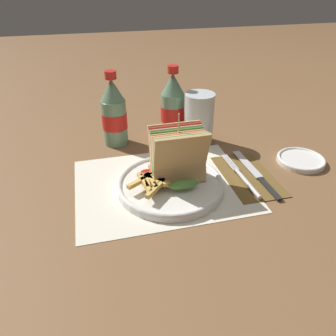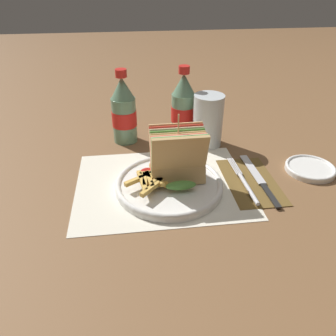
{
  "view_description": "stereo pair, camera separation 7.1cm",
  "coord_description": "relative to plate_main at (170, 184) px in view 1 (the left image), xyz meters",
  "views": [
    {
      "loc": [
        -0.12,
        -0.54,
        0.42
      ],
      "look_at": [
        0.02,
        0.04,
        0.04
      ],
      "focal_mm": 35.0,
      "sensor_mm": 36.0,
      "label": 1
    },
    {
      "loc": [
        -0.05,
        -0.56,
        0.42
      ],
      "look_at": [
        0.02,
        0.04,
        0.04
      ],
      "focal_mm": 35.0,
      "sensor_mm": 36.0,
      "label": 2
    }
  ],
  "objects": [
    {
      "name": "fork",
      "position": [
        0.17,
        -0.01,
        -0.0
      ],
      "size": [
        0.02,
        0.18,
        0.01
      ],
      "rotation": [
        0.0,
        0.0,
        0.02
      ],
      "color": "silver",
      "rests_on": "napkin"
    },
    {
      "name": "coke_bottle_near",
      "position": [
        -0.09,
        0.24,
        0.07
      ],
      "size": [
        0.07,
        0.07,
        0.2
      ],
      "color": "slate",
      "rests_on": "ground_plane"
    },
    {
      "name": "plate_main",
      "position": [
        0.0,
        0.0,
        0.0
      ],
      "size": [
        0.23,
        0.23,
        0.02
      ],
      "color": "white",
      "rests_on": "ground_plane"
    },
    {
      "name": "glass_near",
      "position": [
        0.13,
        0.19,
        0.05
      ],
      "size": [
        0.08,
        0.08,
        0.14
      ],
      "color": "silver",
      "rests_on": "ground_plane"
    },
    {
      "name": "side_saucer",
      "position": [
        0.34,
        0.03,
        -0.0
      ],
      "size": [
        0.11,
        0.11,
        0.01
      ],
      "color": "white",
      "rests_on": "ground_plane"
    },
    {
      "name": "fries_pile",
      "position": [
        -0.04,
        -0.01,
        0.02
      ],
      "size": [
        0.1,
        0.12,
        0.02
      ],
      "color": "gold",
      "rests_on": "plate_main"
    },
    {
      "name": "knife",
      "position": [
        0.2,
        0.0,
        -0.0
      ],
      "size": [
        0.02,
        0.21,
        0.0
      ],
      "rotation": [
        0.0,
        0.0,
        0.02
      ],
      "color": "black",
      "rests_on": "napkin"
    },
    {
      "name": "coke_bottle_far",
      "position": [
        0.07,
        0.25,
        0.07
      ],
      "size": [
        0.07,
        0.07,
        0.2
      ],
      "color": "slate",
      "rests_on": "ground_plane"
    },
    {
      "name": "placemat",
      "position": [
        -0.01,
        0.02,
        -0.01
      ],
      "size": [
        0.38,
        0.29,
        0.0
      ],
      "color": "silver",
      "rests_on": "ground_plane"
    },
    {
      "name": "napkin",
      "position": [
        0.19,
        0.0,
        -0.01
      ],
      "size": [
        0.11,
        0.2,
        0.0
      ],
      "color": "brown",
      "rests_on": "ground_plane"
    },
    {
      "name": "club_sandwich",
      "position": [
        0.02,
        0.01,
        0.06
      ],
      "size": [
        0.12,
        0.09,
        0.15
      ],
      "color": "tan",
      "rests_on": "plate_main"
    },
    {
      "name": "ketchup_blob",
      "position": [
        -0.04,
        0.03,
        0.02
      ],
      "size": [
        0.04,
        0.03,
        0.01
      ],
      "color": "maroon",
      "rests_on": "plate_main"
    },
    {
      "name": "ground_plane",
      "position": [
        -0.02,
        -0.02,
        -0.01
      ],
      "size": [
        4.0,
        4.0,
        0.0
      ],
      "primitive_type": "plane",
      "color": "brown"
    }
  ]
}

